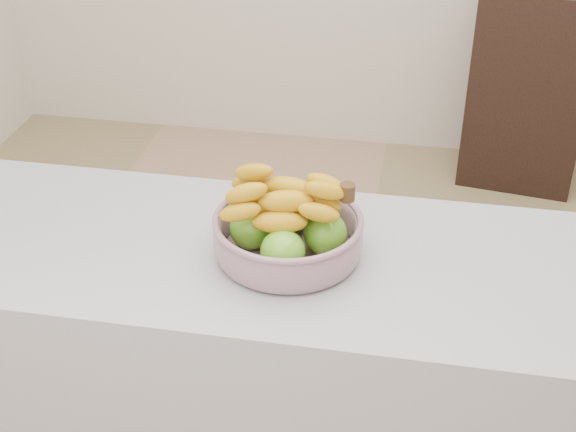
% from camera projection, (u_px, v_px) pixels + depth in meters
% --- Properties ---
extents(ground, '(4.00, 4.00, 0.00)m').
position_uv_depth(ground, '(337.00, 420.00, 2.57)').
color(ground, tan).
rests_on(ground, ground).
extents(counter, '(2.00, 0.60, 0.90)m').
position_uv_depth(counter, '(324.00, 404.00, 2.02)').
color(counter, '#A3A2AB').
rests_on(counter, ground).
extents(cabinet, '(0.57, 0.48, 0.93)m').
position_uv_depth(cabinet, '(529.00, 85.00, 3.71)').
color(cabinet, black).
rests_on(cabinet, ground).
extents(fruit_bowl, '(0.33, 0.33, 0.19)m').
position_uv_depth(fruit_bowl, '(288.00, 230.00, 1.76)').
color(fruit_bowl, '#8C96A8').
rests_on(fruit_bowl, counter).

